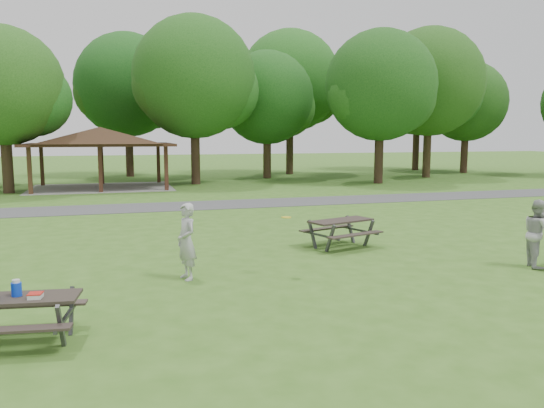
{
  "coord_description": "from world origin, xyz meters",
  "views": [
    {
      "loc": [
        -3.34,
        -10.38,
        3.26
      ],
      "look_at": [
        1.0,
        4.0,
        1.3
      ],
      "focal_mm": 35.0,
      "sensor_mm": 36.0,
      "label": 1
    }
  ],
  "objects_px": {
    "picnic_table_near": "(7,300)",
    "frisbee_catcher": "(538,233)",
    "frisbee_thrower": "(187,242)",
    "picnic_table_middle": "(341,226)"
  },
  "relations": [
    {
      "from": "frisbee_thrower",
      "to": "frisbee_catcher",
      "type": "height_order",
      "value": "frisbee_thrower"
    },
    {
      "from": "picnic_table_near",
      "to": "picnic_table_middle",
      "type": "xyz_separation_m",
      "value": [
        7.97,
        5.2,
        -0.1
      ]
    },
    {
      "from": "picnic_table_near",
      "to": "frisbee_catcher",
      "type": "xyz_separation_m",
      "value": [
        11.67,
        1.62,
        0.13
      ]
    },
    {
      "from": "picnic_table_near",
      "to": "frisbee_catcher",
      "type": "height_order",
      "value": "frisbee_catcher"
    },
    {
      "from": "frisbee_thrower",
      "to": "picnic_table_middle",
      "type": "bearing_deg",
      "value": 97.94
    },
    {
      "from": "frisbee_catcher",
      "to": "picnic_table_middle",
      "type": "bearing_deg",
      "value": 68.32
    },
    {
      "from": "frisbee_thrower",
      "to": "frisbee_catcher",
      "type": "xyz_separation_m",
      "value": [
        8.48,
        -1.37,
        -0.03
      ]
    },
    {
      "from": "picnic_table_near",
      "to": "picnic_table_middle",
      "type": "bearing_deg",
      "value": 33.12
    },
    {
      "from": "picnic_table_near",
      "to": "frisbee_catcher",
      "type": "bearing_deg",
      "value": 7.9
    },
    {
      "from": "picnic_table_near",
      "to": "picnic_table_middle",
      "type": "height_order",
      "value": "picnic_table_near"
    }
  ]
}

